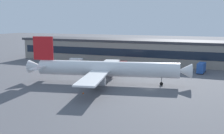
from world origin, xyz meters
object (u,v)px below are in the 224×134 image
(fuel_truck, at_px, (117,64))
(traffic_cone_0, at_px, (83,93))
(airliner, at_px, (105,69))
(pushback_tractor, at_px, (54,62))
(stair_truck, at_px, (76,62))
(catering_truck, at_px, (201,67))

(fuel_truck, height_order, traffic_cone_0, fuel_truck)
(airliner, distance_m, traffic_cone_0, 15.55)
(pushback_tractor, distance_m, fuel_truck, 32.71)
(airliner, distance_m, pushback_tractor, 48.01)
(fuel_truck, relative_size, stair_truck, 1.41)
(fuel_truck, xyz_separation_m, stair_truck, (-20.66, 0.03, 0.10))
(fuel_truck, bearing_deg, traffic_cone_0, -82.84)
(fuel_truck, relative_size, traffic_cone_0, 14.76)
(catering_truck, relative_size, stair_truck, 1.18)
(catering_truck, height_order, stair_truck, catering_truck)
(catering_truck, relative_size, fuel_truck, 0.84)
(catering_truck, bearing_deg, airliner, -133.21)
(airliner, height_order, traffic_cone_0, airliner)
(pushback_tractor, bearing_deg, stair_truck, 2.20)
(airliner, distance_m, catering_truck, 42.81)
(traffic_cone_0, bearing_deg, airliner, 87.40)
(catering_truck, relative_size, traffic_cone_0, 12.39)
(fuel_truck, distance_m, traffic_cone_0, 43.59)
(airliner, relative_size, stair_truck, 8.82)
(catering_truck, xyz_separation_m, pushback_tractor, (-68.05, -3.15, -1.24))
(pushback_tractor, distance_m, stair_truck, 12.08)
(pushback_tractor, relative_size, traffic_cone_0, 9.10)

